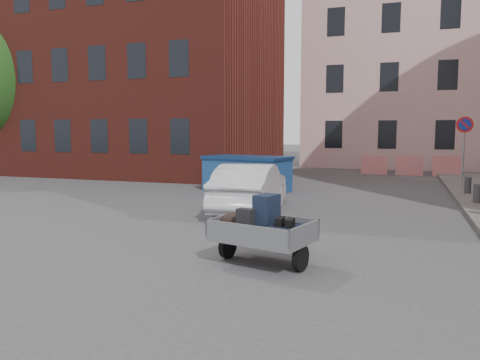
% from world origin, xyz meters
% --- Properties ---
extents(ground, '(120.00, 120.00, 0.00)m').
position_xyz_m(ground, '(0.00, 0.00, 0.00)').
color(ground, '#38383A').
rests_on(ground, ground).
extents(building_brick, '(12.00, 10.00, 14.00)m').
position_xyz_m(building_brick, '(-9.00, 13.00, 7.00)').
color(building_brick, '#591E16').
rests_on(building_brick, ground).
extents(building_pink, '(16.00, 8.00, 14.00)m').
position_xyz_m(building_pink, '(6.00, 22.00, 7.00)').
color(building_pink, '#C59A97').
rests_on(building_pink, ground).
extents(far_building, '(6.00, 6.00, 8.00)m').
position_xyz_m(far_building, '(-20.00, 22.00, 4.00)').
color(far_building, maroon).
rests_on(far_building, ground).
extents(no_parking_sign, '(0.60, 0.09, 2.65)m').
position_xyz_m(no_parking_sign, '(6.00, 9.48, 2.01)').
color(no_parking_sign, gray).
rests_on(no_parking_sign, sidewalk).
extents(barriers, '(4.70, 0.18, 1.00)m').
position_xyz_m(barriers, '(4.20, 15.00, 0.50)').
color(barriers, red).
rests_on(barriers, ground).
extents(trailer, '(1.82, 1.95, 1.20)m').
position_xyz_m(trailer, '(1.64, -2.28, 0.61)').
color(trailer, black).
rests_on(trailer, ground).
extents(dumpster, '(3.41, 2.29, 1.31)m').
position_xyz_m(dumpster, '(-1.58, 6.65, 0.66)').
color(dumpster, navy).
rests_on(dumpster, ground).
extents(silver_car, '(1.82, 4.22, 1.35)m').
position_xyz_m(silver_car, '(-0.14, 2.60, 0.68)').
color(silver_car, '#B3B5BB').
rests_on(silver_car, ground).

